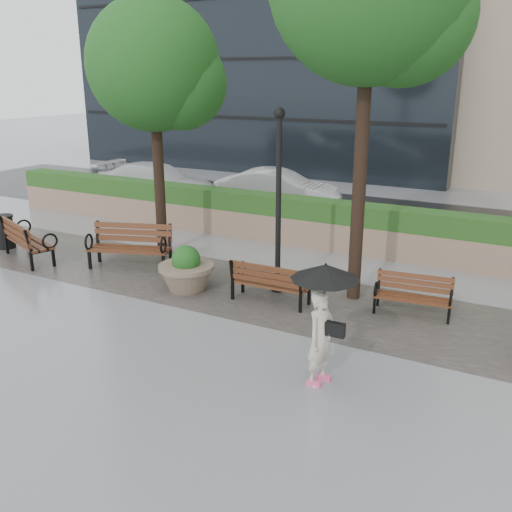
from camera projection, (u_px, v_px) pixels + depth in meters
The scene contains 15 objects.
ground at pixel (201, 351), 10.10m from camera, with size 100.00×100.00×0.00m, color gray.
cobble_strip at pixel (277, 296), 12.61m from camera, with size 28.00×3.20×0.01m, color #383330.
hedge_wall at pixel (341, 227), 15.77m from camera, with size 24.00×0.80×1.35m.
asphalt_street at pixel (381, 219), 19.32m from camera, with size 40.00×7.00×0.00m, color black.
bench_0 at pixel (29, 249), 14.96m from camera, with size 2.11×1.45×1.06m.
bench_1 at pixel (130, 255), 14.38m from camera, with size 2.17×1.42×1.09m.
bench_2 at pixel (270, 291), 12.17m from camera, with size 1.70×0.70×0.90m.
bench_3 at pixel (412, 304), 11.54m from camera, with size 1.58×0.78×0.82m.
planter_left at pixel (187, 273), 12.83m from camera, with size 1.25×1.25×1.05m.
trash_bin at pixel (5, 233), 15.96m from camera, with size 0.54×0.54×0.90m, color black.
lamppost at pixel (278, 215), 12.36m from camera, with size 0.28×0.28×4.04m.
tree_0 at pixel (160, 70), 14.18m from camera, with size 3.42×3.31×6.58m.
car_left at pixel (157, 183), 21.90m from camera, with size 2.02×4.96×1.44m, color silver.
car_right at pixel (278, 190), 20.48m from camera, with size 1.53×4.38×1.44m, color silver.
pedestrian at pixel (323, 313), 8.72m from camera, with size 1.07×1.07×1.96m.
Camera 1 is at (5.18, -7.56, 4.67)m, focal length 40.00 mm.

